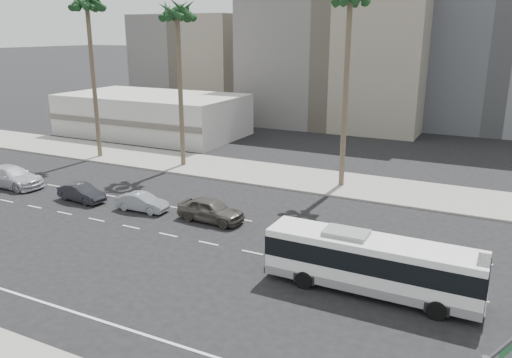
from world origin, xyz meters
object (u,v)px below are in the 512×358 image
Objects in this scene: car_d at (11,177)px; palm_far at (87,6)px; palm_near at (350,0)px; city_bus at (371,263)px; car_b at (142,202)px; car_a at (211,210)px; car_c at (81,193)px; palm_mid at (177,16)px.

palm_far is (-0.70, 11.06, 13.85)m from car_d.
palm_near reaches higher than palm_far.
car_b is (-17.65, 4.45, -0.94)m from city_bus.
palm_far is (-31.82, 15.40, 13.13)m from city_bus.
car_a is at bearing -89.04° from car_d.
car_a is 18.98m from car_d.
city_bus reaches higher than car_c.
car_b is at bearing -69.11° from palm_mid.
car_d reaches higher than car_c.
car_a is 5.52m from car_b.
palm_near reaches higher than car_c.
car_b is at bearing -80.61° from car_c.
car_b is (-5.50, -0.41, -0.17)m from car_a.
city_bus is 2.70× the size of car_b.
car_a is 0.31× the size of palm_mid.
car_a is 18.99m from palm_near.
palm_near is 1.06× the size of palm_mid.
car_d is 30.70m from palm_near.
car_b is 21.59m from palm_near.
car_b is 5.51m from car_c.
palm_mid reaches higher than car_d.
palm_far reaches higher than palm_mid.
palm_near is (24.53, 12.23, 13.82)m from car_d.
palm_mid is (-22.16, 16.26, 12.16)m from city_bus.
car_d is at bearing -153.50° from palm_near.
palm_mid is (0.99, 12.15, 13.07)m from car_c.
car_d is (-18.97, -0.52, 0.05)m from car_a.
city_bus is 18.23m from car_b.
car_c is 7.97m from car_d.
city_bus is at bearing -94.19° from car_c.
palm_mid is at bearing 5.13° from palm_far.
palm_near is (11.06, 12.12, 14.04)m from car_b.
car_c is at bearing -143.06° from palm_near.
car_a is (-12.15, 4.86, -0.77)m from city_bus.
car_b is 22.77m from palm_far.
car_c is 25.01m from palm_near.
car_d is 19.71m from palm_mid.
car_d is at bearing -86.39° from palm_far.
palm_near is at bearing -22.66° from car_a.
car_a is 19.94m from palm_mid.
car_a is 1.17× the size of car_c.
palm_mid is 9.75m from palm_far.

